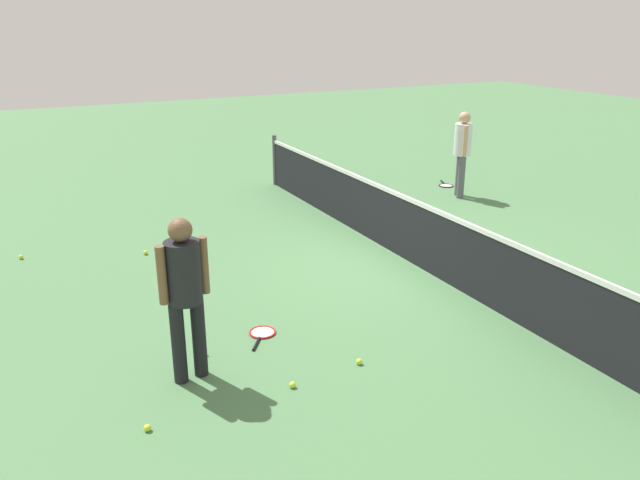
# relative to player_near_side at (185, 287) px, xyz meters

# --- Properties ---
(ground_plane) EXTENTS (40.00, 40.00, 0.00)m
(ground_plane) POSITION_rel_player_near_side_xyz_m (-1.72, 3.81, -1.01)
(ground_plane) COLOR #4C7A4C
(court_net) EXTENTS (10.09, 0.09, 1.07)m
(court_net) POSITION_rel_player_near_side_xyz_m (-1.72, 3.81, -0.51)
(court_net) COLOR #4C4C51
(court_net) RESTS_ON ground_plane
(player_near_side) EXTENTS (0.39, 0.53, 1.70)m
(player_near_side) POSITION_rel_player_near_side_xyz_m (0.00, 0.00, 0.00)
(player_near_side) COLOR black
(player_near_side) RESTS_ON ground_plane
(player_far_side) EXTENTS (0.50, 0.46, 1.70)m
(player_far_side) POSITION_rel_player_near_side_xyz_m (-4.15, 6.74, 0.00)
(player_far_side) COLOR #595960
(player_far_side) RESTS_ON ground_plane
(tennis_racket_near_player) EXTENTS (0.57, 0.48, 0.03)m
(tennis_racket_near_player) POSITION_rel_player_near_side_xyz_m (-0.53, 0.98, -1.00)
(tennis_racket_near_player) COLOR red
(tennis_racket_near_player) RESTS_ON ground_plane
(tennis_racket_far_player) EXTENTS (0.60, 0.41, 0.03)m
(tennis_racket_far_player) POSITION_rel_player_near_side_xyz_m (-4.93, 7.03, -1.00)
(tennis_racket_far_player) COLOR black
(tennis_racket_far_player) RESTS_ON ground_plane
(tennis_ball_near_player) EXTENTS (0.07, 0.07, 0.07)m
(tennis_ball_near_player) POSITION_rel_player_near_side_xyz_m (0.67, -0.60, -0.98)
(tennis_ball_near_player) COLOR #C6E033
(tennis_ball_near_player) RESTS_ON ground_plane
(tennis_ball_by_net) EXTENTS (0.07, 0.07, 0.07)m
(tennis_ball_by_net) POSITION_rel_player_near_side_xyz_m (-3.72, 0.35, -0.98)
(tennis_ball_by_net) COLOR #C6E033
(tennis_ball_by_net) RESTS_ON ground_plane
(tennis_ball_midcourt) EXTENTS (0.07, 0.07, 0.07)m
(tennis_ball_midcourt) POSITION_rel_player_near_side_xyz_m (-4.38, -1.36, -0.98)
(tennis_ball_midcourt) COLOR #C6E033
(tennis_ball_midcourt) RESTS_ON ground_plane
(tennis_ball_baseline) EXTENTS (0.07, 0.07, 0.07)m
(tennis_ball_baseline) POSITION_rel_player_near_side_xyz_m (-0.36, 0.25, -0.98)
(tennis_ball_baseline) COLOR #C6E033
(tennis_ball_baseline) RESTS_ON ground_plane
(tennis_ball_stray_left) EXTENTS (0.07, 0.07, 0.07)m
(tennis_ball_stray_left) POSITION_rel_player_near_side_xyz_m (0.63, 0.84, -0.98)
(tennis_ball_stray_left) COLOR #C6E033
(tennis_ball_stray_left) RESTS_ON ground_plane
(tennis_ball_stray_right) EXTENTS (0.07, 0.07, 0.07)m
(tennis_ball_stray_right) POSITION_rel_player_near_side_xyz_m (0.55, 1.65, -0.98)
(tennis_ball_stray_right) COLOR #C6E033
(tennis_ball_stray_right) RESTS_ON ground_plane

